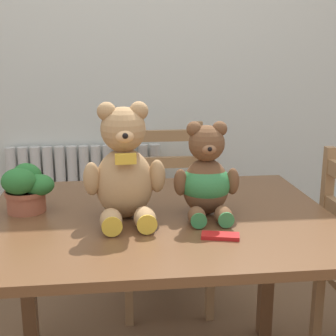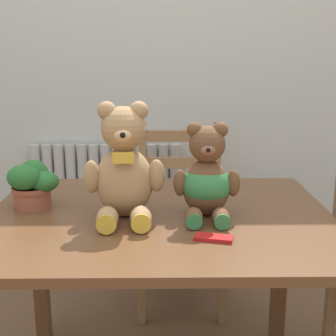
# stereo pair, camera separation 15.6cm
# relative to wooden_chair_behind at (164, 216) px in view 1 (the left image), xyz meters

# --- Properties ---
(wall_back) EXTENTS (8.00, 0.04, 2.60)m
(wall_back) POSITION_rel_wooden_chair_behind_xyz_m (-0.11, 0.42, 0.83)
(wall_back) COLOR silver
(wall_back) RESTS_ON ground_plane
(radiator) EXTENTS (0.89, 0.10, 0.79)m
(radiator) POSITION_rel_wooden_chair_behind_xyz_m (-0.43, 0.35, -0.11)
(radiator) COLOR beige
(radiator) RESTS_ON ground_plane
(dining_table) EXTENTS (1.19, 0.94, 0.78)m
(dining_table) POSITION_rel_wooden_chair_behind_xyz_m (-0.11, -0.82, 0.20)
(dining_table) COLOR brown
(dining_table) RESTS_ON ground_plane
(wooden_chair_behind) EXTENTS (0.45, 0.43, 0.95)m
(wooden_chair_behind) POSITION_rel_wooden_chair_behind_xyz_m (0.00, 0.00, 0.00)
(wooden_chair_behind) COLOR #997047
(wooden_chair_behind) RESTS_ON ground_plane
(teddy_bear_left) EXTENTS (0.27, 0.27, 0.39)m
(teddy_bear_left) POSITION_rel_wooden_chair_behind_xyz_m (-0.22, -0.84, 0.47)
(teddy_bear_left) COLOR tan
(teddy_bear_left) RESTS_ON dining_table
(teddy_bear_right) EXTENTS (0.22, 0.23, 0.32)m
(teddy_bear_right) POSITION_rel_wooden_chair_behind_xyz_m (0.05, -0.84, 0.43)
(teddy_bear_right) COLOR brown
(teddy_bear_right) RESTS_ON dining_table
(potted_plant) EXTENTS (0.17, 0.18, 0.17)m
(potted_plant) POSITION_rel_wooden_chair_behind_xyz_m (-0.56, -0.74, 0.39)
(potted_plant) COLOR #9E5138
(potted_plant) RESTS_ON dining_table
(chocolate_bar) EXTENTS (0.12, 0.07, 0.01)m
(chocolate_bar) POSITION_rel_wooden_chair_behind_xyz_m (0.06, -1.05, 0.31)
(chocolate_bar) COLOR red
(chocolate_bar) RESTS_ON dining_table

